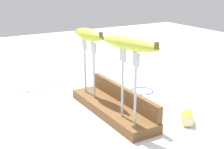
{
  "coord_description": "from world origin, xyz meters",
  "views": [
    {
      "loc": [
        0.79,
        -0.47,
        0.42
      ],
      "look_at": [
        0.0,
        0.0,
        0.13
      ],
      "focal_mm": 50.91,
      "sensor_mm": 36.0,
      "label": 1
    }
  ],
  "objects_px": {
    "fork_stand_right": "(129,80)",
    "banana_raised_right": "(129,43)",
    "fork_fallen_near": "(36,89)",
    "banana_chunk_near": "(187,118)",
    "wire_coil": "(142,91)",
    "fork_stand_left": "(89,63)",
    "banana_raised_left": "(89,35)"
  },
  "relations": [
    {
      "from": "banana_raised_left",
      "to": "wire_coil",
      "type": "xyz_separation_m",
      "value": [
        0.0,
        0.22,
        -0.23
      ]
    },
    {
      "from": "fork_stand_left",
      "to": "banana_chunk_near",
      "type": "bearing_deg",
      "value": 30.56
    },
    {
      "from": "wire_coil",
      "to": "fork_fallen_near",
      "type": "bearing_deg",
      "value": -122.97
    },
    {
      "from": "fork_stand_right",
      "to": "banana_chunk_near",
      "type": "xyz_separation_m",
      "value": [
        0.06,
        0.17,
        -0.13
      ]
    },
    {
      "from": "fork_stand_right",
      "to": "fork_fallen_near",
      "type": "distance_m",
      "value": 0.49
    },
    {
      "from": "fork_stand_right",
      "to": "banana_raised_left",
      "type": "height_order",
      "value": "banana_raised_left"
    },
    {
      "from": "wire_coil",
      "to": "banana_chunk_near",
      "type": "bearing_deg",
      "value": -9.3
    },
    {
      "from": "fork_stand_right",
      "to": "fork_fallen_near",
      "type": "height_order",
      "value": "fork_stand_right"
    },
    {
      "from": "fork_fallen_near",
      "to": "banana_chunk_near",
      "type": "relative_size",
      "value": 2.61
    },
    {
      "from": "wire_coil",
      "to": "fork_stand_left",
      "type": "bearing_deg",
      "value": -90.34
    },
    {
      "from": "fork_fallen_near",
      "to": "banana_chunk_near",
      "type": "bearing_deg",
      "value": 29.76
    },
    {
      "from": "banana_raised_right",
      "to": "wire_coil",
      "type": "bearing_deg",
      "value": 136.92
    },
    {
      "from": "banana_raised_right",
      "to": "wire_coil",
      "type": "distance_m",
      "value": 0.41
    },
    {
      "from": "banana_raised_right",
      "to": "fork_stand_left",
      "type": "bearing_deg",
      "value": 180.0
    },
    {
      "from": "fork_fallen_near",
      "to": "wire_coil",
      "type": "bearing_deg",
      "value": 57.03
    },
    {
      "from": "banana_chunk_near",
      "to": "wire_coil",
      "type": "xyz_separation_m",
      "value": [
        -0.29,
        0.05,
        -0.01
      ]
    },
    {
      "from": "fork_stand_right",
      "to": "wire_coil",
      "type": "relative_size",
      "value": 2.31
    },
    {
      "from": "fork_fallen_near",
      "to": "banana_chunk_near",
      "type": "distance_m",
      "value": 0.59
    },
    {
      "from": "fork_stand_right",
      "to": "banana_chunk_near",
      "type": "bearing_deg",
      "value": 72.21
    },
    {
      "from": "fork_stand_right",
      "to": "banana_chunk_near",
      "type": "relative_size",
      "value": 3.13
    },
    {
      "from": "fork_stand_right",
      "to": "wire_coil",
      "type": "distance_m",
      "value": 0.35
    },
    {
      "from": "banana_chunk_near",
      "to": "fork_stand_right",
      "type": "bearing_deg",
      "value": -107.79
    },
    {
      "from": "banana_chunk_near",
      "to": "banana_raised_left",
      "type": "bearing_deg",
      "value": -149.44
    },
    {
      "from": "banana_raised_right",
      "to": "wire_coil",
      "type": "xyz_separation_m",
      "value": [
        -0.23,
        0.22,
        -0.25
      ]
    },
    {
      "from": "banana_raised_left",
      "to": "banana_raised_right",
      "type": "distance_m",
      "value": 0.24
    },
    {
      "from": "banana_raised_left",
      "to": "banana_raised_right",
      "type": "xyz_separation_m",
      "value": [
        0.24,
        -0.0,
        0.01
      ]
    },
    {
      "from": "fork_stand_right",
      "to": "banana_raised_right",
      "type": "height_order",
      "value": "banana_raised_right"
    },
    {
      "from": "fork_stand_left",
      "to": "fork_fallen_near",
      "type": "bearing_deg",
      "value": -151.34
    },
    {
      "from": "fork_stand_left",
      "to": "fork_fallen_near",
      "type": "height_order",
      "value": "fork_stand_left"
    },
    {
      "from": "fork_stand_left",
      "to": "banana_raised_left",
      "type": "height_order",
      "value": "banana_raised_left"
    },
    {
      "from": "banana_raised_left",
      "to": "fork_stand_left",
      "type": "bearing_deg",
      "value": 5.73
    },
    {
      "from": "fork_stand_right",
      "to": "banana_raised_right",
      "type": "relative_size",
      "value": 1.0
    }
  ]
}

